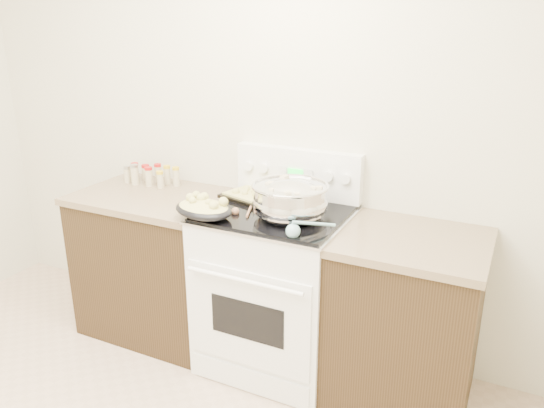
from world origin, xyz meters
The scene contains 9 objects.
counter_left centered at (-0.48, 1.43, 0.46)m, with size 0.93×0.67×0.92m.
counter_right centered at (1.08, 1.43, 0.46)m, with size 0.73×0.67×0.92m.
kitchen_range centered at (0.35, 1.42, 0.49)m, with size 0.78×0.73×1.22m.
mixing_bowl centered at (0.46, 1.37, 1.04)m, with size 0.45×0.45×0.24m.
roasting_pan centered at (0.05, 1.18, 0.99)m, with size 0.38×0.31×0.12m.
baking_sheet centered at (0.17, 1.55, 0.96)m, with size 0.44×0.36×0.06m.
wooden_spoon centered at (0.19, 1.33, 0.95)m, with size 0.12×0.27×0.04m.
blue_ladle centered at (0.58, 1.15, 0.97)m, with size 0.19×0.21×0.09m.
spice_jars centered at (-0.63, 1.59, 0.98)m, with size 0.37×0.15×0.13m.
Camera 1 is at (1.50, -1.00, 1.92)m, focal length 35.00 mm.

